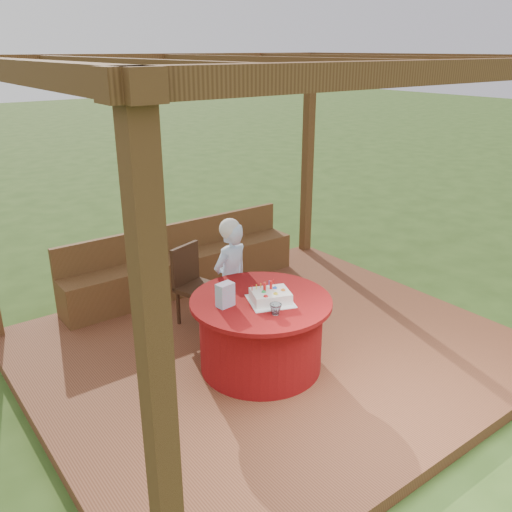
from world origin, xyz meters
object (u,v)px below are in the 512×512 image
at_px(drinking_glass, 276,309).
at_px(chair, 193,281).
at_px(elderly_woman, 231,277).
at_px(table, 261,333).
at_px(birthday_cake, 271,296).
at_px(bench, 184,268).
at_px(gift_bag, 225,295).

bearing_deg(drinking_glass, chair, 87.65).
bearing_deg(drinking_glass, elderly_woman, 77.26).
xyz_separation_m(chair, elderly_woman, (0.16, -0.47, 0.17)).
relative_size(table, birthday_cake, 2.63).
relative_size(table, drinking_glass, 12.41).
relative_size(bench, elderly_woman, 2.42).
height_order(birthday_cake, drinking_glass, birthday_cake).
height_order(bench, gift_bag, gift_bag).
relative_size(birthday_cake, drinking_glass, 4.73).
relative_size(table, gift_bag, 5.99).
bearing_deg(bench, elderly_woman, -97.36).
height_order(table, drinking_glass, drinking_glass).
distance_m(gift_bag, drinking_glass, 0.46).
bearing_deg(birthday_cake, chair, 92.67).
bearing_deg(elderly_woman, bench, 82.64).
xyz_separation_m(chair, gift_bag, (-0.31, -1.08, 0.33)).
bearing_deg(drinking_glass, table, 75.45).
bearing_deg(elderly_woman, table, -101.93).
bearing_deg(table, chair, 90.98).
height_order(bench, elderly_woman, elderly_woman).
height_order(elderly_woman, drinking_glass, elderly_woman).
relative_size(table, chair, 1.50).
height_order(bench, table, bench).
height_order(table, gift_bag, gift_bag).
bearing_deg(drinking_glass, birthday_cake, 61.45).
bearing_deg(chair, elderly_woman, -70.69).
distance_m(birthday_cake, drinking_glass, 0.25).
bearing_deg(table, elderly_woman, 78.07).
relative_size(bench, gift_bag, 14.16).
relative_size(bench, table, 2.36).
relative_size(gift_bag, drinking_glass, 2.07).
bearing_deg(elderly_woman, chair, 109.31).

